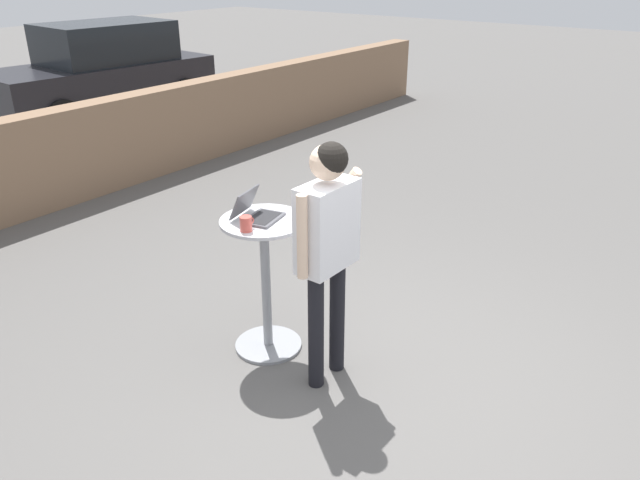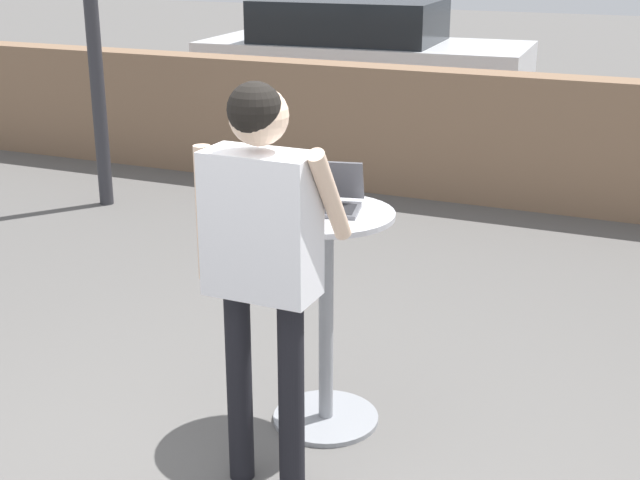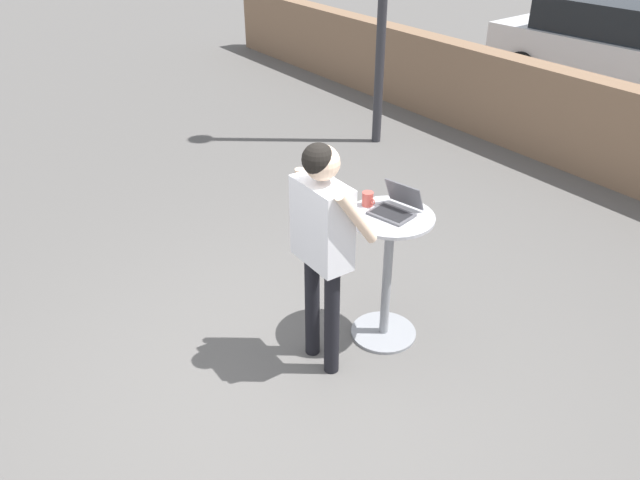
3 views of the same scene
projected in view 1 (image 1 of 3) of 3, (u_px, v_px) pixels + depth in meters
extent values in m
plane|color=#5B5956|center=(373.00, 387.00, 4.43)|extent=(50.00, 50.00, 0.00)
cylinder|color=gray|center=(269.00, 345.00, 4.88)|extent=(0.52, 0.52, 0.03)
cylinder|color=gray|center=(266.00, 286.00, 4.66)|extent=(0.07, 0.07, 1.03)
cylinder|color=#B7B7BC|center=(263.00, 221.00, 4.44)|extent=(0.63, 0.63, 0.02)
cube|color=#515156|center=(263.00, 218.00, 4.44)|extent=(0.33, 0.27, 0.02)
cube|color=black|center=(263.00, 217.00, 4.43)|extent=(0.29, 0.22, 0.00)
cube|color=#515156|center=(245.00, 202.00, 4.45)|extent=(0.31, 0.16, 0.19)
cube|color=white|center=(245.00, 202.00, 4.44)|extent=(0.28, 0.13, 0.17)
cylinder|color=#C14C42|center=(246.00, 224.00, 4.24)|extent=(0.08, 0.08, 0.11)
torus|color=#C14C42|center=(251.00, 221.00, 4.28)|extent=(0.05, 0.01, 0.05)
cylinder|color=black|center=(316.00, 331.00, 4.27)|extent=(0.11, 0.11, 0.89)
cylinder|color=black|center=(337.00, 316.00, 4.45)|extent=(0.11, 0.11, 0.89)
cube|color=silver|center=(327.00, 226.00, 4.05)|extent=(0.45, 0.23, 0.59)
sphere|color=beige|center=(328.00, 162.00, 3.87)|extent=(0.23, 0.23, 0.23)
sphere|color=black|center=(331.00, 159.00, 3.84)|extent=(0.21, 0.21, 0.21)
cylinder|color=beige|center=(302.00, 237.00, 3.86)|extent=(0.07, 0.07, 0.56)
cylinder|color=beige|center=(340.00, 194.00, 4.23)|extent=(0.08, 0.33, 0.43)
cube|color=black|center=(101.00, 82.00, 11.51)|extent=(4.15, 1.98, 0.70)
cube|color=black|center=(106.00, 42.00, 11.35)|extent=(2.32, 1.64, 0.69)
cylinder|color=black|center=(63.00, 118.00, 10.31)|extent=(0.66, 0.27, 0.64)
cylinder|color=black|center=(18.00, 104.00, 11.26)|extent=(0.66, 0.27, 0.64)
cylinder|color=black|center=(184.00, 95.00, 12.02)|extent=(0.66, 0.27, 0.64)
cylinder|color=black|center=(137.00, 85.00, 12.97)|extent=(0.66, 0.27, 0.64)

